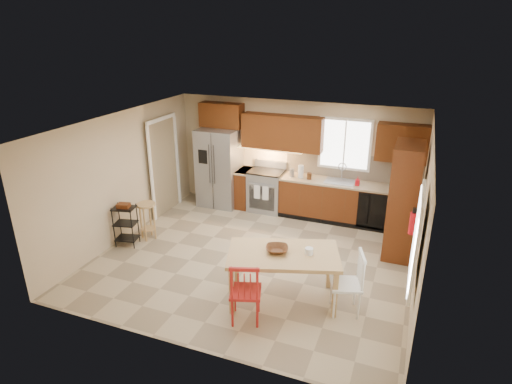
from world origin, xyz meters
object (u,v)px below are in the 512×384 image
Objects in this scene: dining_table at (283,277)px; table_jar at (309,253)px; pantry at (403,201)px; chair_white at (346,283)px; bar_stool at (148,221)px; soap_bottle at (358,181)px; utility_cart at (126,225)px; table_bowl at (277,252)px; range_stove at (266,191)px; refrigerator at (219,167)px; fire_extinguisher at (413,223)px; chair_red at (246,290)px.

dining_table is 11.02× the size of table_jar.
pantry reaches higher than chair_white.
pantry is 4.90m from bar_stool.
soap_bottle reaches higher than utility_cart.
soap_bottle is at bearing 77.11° from table_bowl.
chair_white is 0.69m from table_jar.
soap_bottle is 3.12m from chair_white.
chair_white is at bearing 2.72° from table_bowl.
refrigerator is at bearing -177.01° from range_stove.
dining_table is 3.43m from utility_cart.
soap_bottle is 4.73m from utility_cart.
refrigerator is at bearing 155.48° from fire_extinguisher.
chair_white is (0.34, -3.06, -0.51)m from soap_bottle.
fire_extinguisher is 0.44× the size of utility_cart.
pantry is at bearing -12.62° from refrigerator.
refrigerator reaches higher than soap_bottle.
range_stove is at bearing 120.00° from table_jar.
utility_cart is at bearing 64.51° from chair_white.
range_stove is 3.83m from fire_extinguisher.
pantry is 2.56× the size of utility_cart.
pantry is (2.98, -0.99, 0.59)m from range_stove.
range_stove is at bearing 60.30° from bar_stool.
soap_bottle reaches higher than bar_stool.
chair_white is (3.52, -3.08, -0.42)m from refrigerator.
dining_table is at bearing -50.63° from refrigerator.
utility_cart is (-4.93, -1.59, -0.64)m from pantry.
refrigerator is 4.70m from chair_white.
range_stove is 3.99m from chair_red.
range_stove is 0.94× the size of chair_red.
refrigerator is 0.87× the size of pantry.
refrigerator reaches higher than table_bowl.
pantry is at bearing -18.29° from range_stove.
bar_stool is (-4.89, -0.17, -0.72)m from fire_extinguisher.
chair_white is at bearing -52.97° from range_stove.
utility_cart is at bearing 151.61° from dining_table.
bar_stool is at bearing -104.73° from refrigerator.
range_stove is (1.15, 0.06, -0.45)m from refrigerator.
fire_extinguisher reaches higher than table_jar.
chair_red is 6.47× the size of table_jar.
range_stove is at bearing 112.42° from table_bowl.
table_jar is at bearing -119.58° from pantry.
table_bowl is at bearing -167.47° from table_jar.
dining_table is at bearing -125.19° from pantry.
bar_stool is (-3.03, 0.99, -0.44)m from table_bowl.
table_bowl is at bearing -23.89° from utility_cart.
soap_bottle is 0.23× the size of utility_cart.
bar_stool is at bearing -127.88° from range_stove.
chair_red is at bearing -136.27° from dining_table.
soap_bottle is 3.22m from dining_table.
soap_bottle reaches higher than table_bowl.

